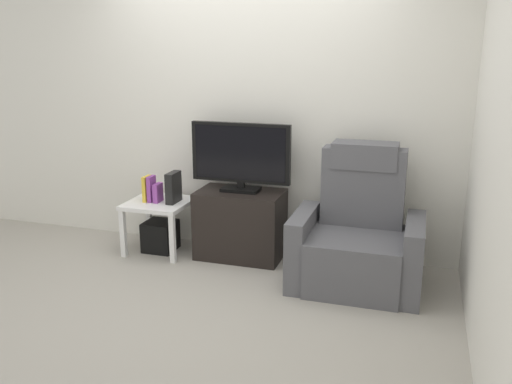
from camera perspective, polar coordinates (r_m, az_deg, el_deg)
The scene contains 12 objects.
ground_plane at distance 4.13m, azimuth -5.67°, elevation -10.89°, with size 6.40×6.40×0.00m, color #9E998E.
wall_back at distance 4.80m, azimuth -0.80°, elevation 9.07°, with size 6.40×0.06×2.60m, color silver.
wall_side at distance 3.47m, azimuth 23.82°, elevation 5.45°, with size 0.06×4.48×2.60m, color silver.
tv_stand at distance 4.74m, azimuth -1.65°, elevation -3.40°, with size 0.74×0.45×0.60m.
television at distance 4.60m, azimuth -1.63°, elevation 3.85°, with size 0.87×0.20×0.59m.
recliner_armchair at distance 4.27m, azimuth 10.67°, elevation -4.74°, with size 0.98×0.78×1.08m.
side_table at distance 4.94m, azimuth -10.15°, elevation -1.78°, with size 0.54×0.54×0.46m.
subwoofer_box at distance 5.02m, azimuth -10.02°, elevation -4.57°, with size 0.27×0.27×0.27m, color black.
book_leftmost at distance 4.92m, azimuth -11.40°, elevation 0.36°, with size 0.03×0.13×0.23m, color gold.
book_middle at distance 4.90m, azimuth -10.94°, elevation 0.33°, with size 0.04×0.12×0.23m, color purple.
book_rightmost at distance 4.88m, azimuth -10.28°, elevation -0.08°, with size 0.05×0.12×0.17m, color purple.
game_console at distance 4.83m, azimuth -8.68°, elevation 0.48°, with size 0.07×0.20×0.27m, color black.
Camera 1 is at (1.48, -3.41, 1.81)m, focal length 38.03 mm.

